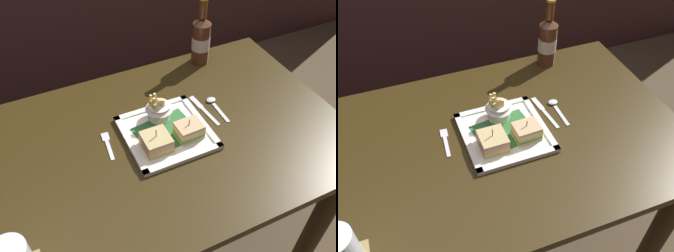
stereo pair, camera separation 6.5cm
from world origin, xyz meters
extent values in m
plane|color=#4F402B|center=(0.00, 0.00, 0.00)|extent=(6.00, 6.00, 0.00)
cube|color=#31240E|center=(0.00, 0.00, 0.75)|extent=(1.17, 0.79, 0.03)
cylinder|color=#34230E|center=(0.51, -0.32, 0.37)|extent=(0.08, 0.08, 0.73)
cylinder|color=#381F0F|center=(-0.51, 0.32, 0.37)|extent=(0.08, 0.08, 0.73)
cylinder|color=black|center=(0.51, 0.32, 0.37)|extent=(0.08, 0.08, 0.73)
cube|color=white|center=(-0.01, 0.01, 0.77)|extent=(0.27, 0.27, 0.01)
cube|color=#2A632F|center=(-0.01, 0.01, 0.77)|extent=(0.21, 0.17, 0.00)
cube|color=white|center=(-0.01, -0.12, 0.78)|extent=(0.27, 0.02, 0.01)
cube|color=white|center=(-0.01, 0.14, 0.78)|extent=(0.27, 0.02, 0.01)
cube|color=white|center=(-0.13, 0.01, 0.78)|extent=(0.02, 0.27, 0.01)
cube|color=white|center=(0.12, 0.01, 0.78)|extent=(0.02, 0.27, 0.01)
cube|color=tan|center=(-0.06, -0.04, 0.78)|extent=(0.08, 0.09, 0.01)
cube|color=#E9BA49|center=(-0.06, -0.04, 0.79)|extent=(0.08, 0.09, 0.01)
cube|color=tan|center=(-0.06, -0.04, 0.80)|extent=(0.08, 0.09, 0.01)
cube|color=#E6A291|center=(-0.06, -0.04, 0.81)|extent=(0.08, 0.09, 0.01)
cube|color=tan|center=(-0.06, -0.04, 0.82)|extent=(0.08, 0.09, 0.01)
cylinder|color=tan|center=(-0.06, -0.04, 0.81)|extent=(0.00, 0.00, 0.08)
cube|color=#D8B171|center=(0.05, -0.04, 0.78)|extent=(0.09, 0.07, 0.01)
cube|color=#558D3C|center=(0.05, -0.04, 0.79)|extent=(0.09, 0.07, 0.01)
cube|color=tan|center=(0.05, -0.04, 0.80)|extent=(0.09, 0.07, 0.01)
cube|color=#E0D371|center=(0.05, -0.04, 0.81)|extent=(0.09, 0.07, 0.01)
cube|color=tan|center=(0.05, -0.04, 0.82)|extent=(0.09, 0.07, 0.01)
cylinder|color=tan|center=(0.05, -0.04, 0.81)|extent=(0.00, 0.00, 0.07)
cylinder|color=white|center=(0.00, 0.08, 0.80)|extent=(0.07, 0.07, 0.06)
cone|color=silver|center=(0.00, 0.08, 0.83)|extent=(0.09, 0.09, 0.03)
cube|color=#E6B354|center=(-0.02, 0.08, 0.83)|extent=(0.01, 0.01, 0.06)
cube|color=#F2C762|center=(0.01, 0.07, 0.83)|extent=(0.01, 0.02, 0.06)
cube|color=#E6D580|center=(-0.01, 0.08, 0.84)|extent=(0.01, 0.02, 0.08)
cube|color=#E9D079|center=(-0.02, 0.07, 0.84)|extent=(0.02, 0.02, 0.07)
cube|color=#F4D265|center=(-0.02, 0.10, 0.84)|extent=(0.02, 0.02, 0.06)
cube|color=#EDD381|center=(0.00, 0.08, 0.83)|extent=(0.01, 0.02, 0.05)
cube|color=#E5D584|center=(-0.02, 0.06, 0.83)|extent=(0.02, 0.02, 0.06)
cube|color=#E8C260|center=(-0.02, 0.08, 0.83)|extent=(0.01, 0.02, 0.05)
cube|color=#F4CD7E|center=(0.00, 0.08, 0.84)|extent=(0.01, 0.03, 0.06)
cylinder|color=#552A1A|center=(0.29, 0.33, 0.85)|extent=(0.07, 0.07, 0.17)
cone|color=#53311D|center=(0.29, 0.33, 0.95)|extent=(0.07, 0.07, 0.03)
cylinder|color=#5F2E14|center=(0.29, 0.33, 0.99)|extent=(0.03, 0.03, 0.07)
cylinder|color=beige|center=(0.29, 0.33, 0.85)|extent=(0.07, 0.07, 0.05)
cube|color=silver|center=(-0.20, 0.02, 0.77)|extent=(0.02, 0.09, 0.00)
cube|color=silver|center=(-0.19, 0.08, 0.77)|extent=(0.03, 0.04, 0.00)
cube|color=silver|center=(0.17, 0.02, 0.77)|extent=(0.02, 0.10, 0.00)
cube|color=silver|center=(0.16, 0.11, 0.77)|extent=(0.02, 0.07, 0.00)
cube|color=silver|center=(0.21, 0.02, 0.77)|extent=(0.01, 0.11, 0.00)
ellipsoid|color=silver|center=(0.21, 0.09, 0.77)|extent=(0.04, 0.03, 0.01)
camera|label=1|loc=(-0.36, -0.74, 1.62)|focal=38.72mm
camera|label=2|loc=(-0.30, -0.77, 1.62)|focal=38.72mm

